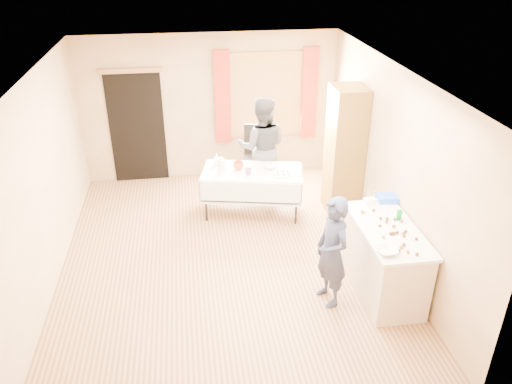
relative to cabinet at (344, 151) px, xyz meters
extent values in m
cube|color=#9E7047|center=(-1.99, -1.13, -1.03)|extent=(4.50, 5.50, 0.02)
cube|color=white|center=(-1.99, -1.13, 1.59)|extent=(4.50, 5.50, 0.02)
cube|color=tan|center=(-1.99, 1.63, 0.28)|extent=(4.50, 0.02, 2.60)
cube|color=tan|center=(-1.99, -3.89, 0.28)|extent=(4.50, 0.02, 2.60)
cube|color=tan|center=(-4.25, -1.13, 0.28)|extent=(0.02, 5.50, 2.60)
cube|color=tan|center=(0.27, -1.13, 0.28)|extent=(0.02, 5.50, 2.60)
cube|color=olive|center=(-0.99, 1.59, 0.48)|extent=(1.32, 0.06, 1.52)
cube|color=white|center=(-0.99, 1.57, 0.48)|extent=(1.20, 0.02, 1.40)
cube|color=#A22B1C|center=(-1.77, 1.54, 0.48)|extent=(0.28, 0.06, 1.65)
cube|color=#A22B1C|center=(-0.21, 1.54, 0.48)|extent=(0.28, 0.06, 1.65)
cube|color=black|center=(-3.29, 1.60, -0.02)|extent=(0.95, 0.04, 2.00)
cube|color=olive|center=(-3.29, 1.57, 1.00)|extent=(1.05, 0.06, 0.08)
cube|color=brown|center=(0.00, 0.00, 0.00)|extent=(0.50, 0.60, 2.05)
cube|color=#C4B29D|center=(-0.10, -2.12, -0.59)|extent=(0.63, 1.38, 0.86)
cube|color=silver|center=(-0.10, -2.12, -0.13)|extent=(0.68, 1.44, 0.04)
cube|color=silver|center=(-1.45, 0.07, -0.29)|extent=(1.65, 1.07, 0.04)
cube|color=black|center=(-1.26, 1.10, -0.55)|extent=(0.53, 0.53, 0.06)
cube|color=black|center=(-1.21, 1.29, -0.27)|extent=(0.43, 0.15, 0.63)
imported|color=#202441|center=(-0.82, -2.24, -0.31)|extent=(0.69, 0.60, 1.42)
imported|color=black|center=(-1.20, 0.70, -0.16)|extent=(1.08, 0.96, 1.73)
cylinder|color=#037D21|center=(0.10, -1.95, -0.05)|extent=(0.07, 0.07, 0.12)
imported|color=white|center=(-0.33, -2.62, -0.09)|extent=(0.29, 0.29, 0.06)
cube|color=white|center=(-0.12, -1.52, -0.07)|extent=(0.16, 0.12, 0.08)
cube|color=blue|center=(0.16, -1.47, -0.07)|extent=(0.32, 0.23, 0.08)
cylinder|color=silver|center=(-1.94, 0.08, -0.16)|extent=(0.15, 0.15, 0.22)
imported|color=#D44319|center=(-1.66, 0.14, -0.21)|extent=(0.17, 0.17, 0.13)
imported|color=red|center=(-1.54, -0.07, -0.22)|extent=(0.17, 0.17, 0.10)
imported|color=white|center=(-1.16, 0.10, -0.24)|extent=(0.23, 0.23, 0.06)
cube|color=white|center=(-1.00, -0.16, -0.26)|extent=(0.30, 0.23, 0.02)
imported|color=white|center=(-1.98, 0.37, -0.18)|extent=(0.13, 0.13, 0.18)
sphere|color=#3F2314|center=(-0.28, -1.75, -0.09)|extent=(0.04, 0.04, 0.04)
sphere|color=#38220F|center=(-0.05, -2.26, -0.09)|extent=(0.04, 0.04, 0.04)
sphere|color=#38220F|center=(-0.20, -2.08, -0.09)|extent=(0.04, 0.04, 0.04)
sphere|color=#38220F|center=(-0.30, -1.73, -0.09)|extent=(0.04, 0.04, 0.04)
sphere|color=#38220F|center=(-0.10, -2.27, -0.09)|extent=(0.04, 0.04, 0.04)
sphere|color=#38220F|center=(-0.33, -2.50, -0.09)|extent=(0.04, 0.04, 0.04)
sphere|color=#3F2314|center=(-0.13, -2.56, -0.09)|extent=(0.04, 0.04, 0.04)
sphere|color=#38220F|center=(-0.31, -2.52, -0.09)|extent=(0.04, 0.04, 0.04)
sphere|color=#38220F|center=(-0.05, -1.94, -0.09)|extent=(0.04, 0.04, 0.04)
sphere|color=#38220F|center=(-0.09, -2.01, -0.09)|extent=(0.04, 0.04, 0.04)
sphere|color=#38220F|center=(0.10, -1.96, -0.09)|extent=(0.04, 0.04, 0.04)
sphere|color=#38220F|center=(0.05, -2.25, -0.09)|extent=(0.04, 0.04, 0.04)
sphere|color=#3F2314|center=(-0.12, -2.55, -0.09)|extent=(0.04, 0.04, 0.04)
sphere|color=#38220F|center=(0.01, -2.29, -0.09)|extent=(0.04, 0.04, 0.04)
sphere|color=#38220F|center=(-0.14, -2.28, -0.09)|extent=(0.04, 0.04, 0.04)
sphere|color=#38220F|center=(0.00, -2.34, -0.09)|extent=(0.04, 0.04, 0.04)
sphere|color=#38220F|center=(0.10, -2.02, -0.09)|extent=(0.04, 0.04, 0.04)
sphere|color=#38220F|center=(-0.15, -1.71, -0.09)|extent=(0.04, 0.04, 0.04)
sphere|color=#3F2314|center=(-0.10, -2.66, -0.09)|extent=(0.04, 0.04, 0.04)
sphere|color=#38220F|center=(-0.02, -2.72, -0.09)|extent=(0.04, 0.04, 0.04)
sphere|color=#38220F|center=(0.04, -1.97, -0.09)|extent=(0.04, 0.04, 0.04)
sphere|color=#38220F|center=(-0.04, -2.13, -0.09)|extent=(0.04, 0.04, 0.04)
sphere|color=#38220F|center=(-0.19, -2.63, -0.09)|extent=(0.04, 0.04, 0.04)
sphere|color=#38220F|center=(-0.13, -1.92, -0.09)|extent=(0.04, 0.04, 0.04)
sphere|color=#3F2314|center=(-0.25, -2.33, -0.09)|extent=(0.04, 0.04, 0.04)
sphere|color=#38220F|center=(-0.08, -2.52, -0.09)|extent=(0.04, 0.04, 0.04)
sphere|color=#38220F|center=(-0.12, -2.27, -0.09)|extent=(0.04, 0.04, 0.04)
sphere|color=#38220F|center=(0.11, -2.42, -0.09)|extent=(0.04, 0.04, 0.04)
camera|label=1|loc=(-2.43, -6.94, 3.05)|focal=35.00mm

